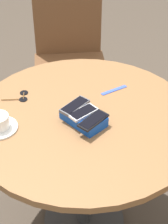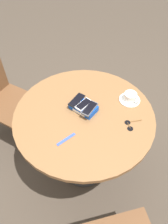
# 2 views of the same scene
# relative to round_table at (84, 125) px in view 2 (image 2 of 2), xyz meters

# --- Properties ---
(ground_plane) EXTENTS (8.00, 8.00, 0.00)m
(ground_plane) POSITION_rel_round_table_xyz_m (0.00, 0.00, -0.59)
(ground_plane) COLOR #42382D
(round_table) EXTENTS (0.95, 0.95, 0.71)m
(round_table) POSITION_rel_round_table_xyz_m (0.00, 0.00, 0.00)
(round_table) COLOR #2D2D2D
(round_table) RESTS_ON ground_plane
(phone_box) EXTENTS (0.18, 0.12, 0.04)m
(phone_box) POSITION_rel_round_table_xyz_m (-0.03, 0.03, 0.14)
(phone_box) COLOR #0F42AD
(phone_box) RESTS_ON round_table
(phone_black) EXTENTS (0.06, 0.13, 0.01)m
(phone_black) POSITION_rel_round_table_xyz_m (-0.09, 0.04, 0.17)
(phone_black) COLOR black
(phone_black) RESTS_ON phone_box
(phone_white) EXTENTS (0.07, 0.13, 0.01)m
(phone_white) POSITION_rel_round_table_xyz_m (-0.03, 0.03, 0.17)
(phone_white) COLOR silver
(phone_white) RESTS_ON phone_box
(phone_gray) EXTENTS (0.06, 0.14, 0.01)m
(phone_gray) POSITION_rel_round_table_xyz_m (0.03, 0.02, 0.17)
(phone_gray) COLOR #515156
(phone_gray) RESTS_ON phone_box
(saucer) EXTENTS (0.15, 0.15, 0.01)m
(saucer) POSITION_rel_round_table_xyz_m (0.19, 0.29, 0.12)
(saucer) COLOR white
(saucer) RESTS_ON round_table
(coffee_cup) EXTENTS (0.12, 0.09, 0.06)m
(coffee_cup) POSITION_rel_round_table_xyz_m (0.20, 0.29, 0.16)
(coffee_cup) COLOR white
(coffee_cup) RESTS_ON saucer
(lanyard_strap) EXTENTS (0.05, 0.13, 0.00)m
(lanyard_strap) POSITION_rel_round_table_xyz_m (0.03, -0.23, 0.12)
(lanyard_strap) COLOR blue
(lanyard_strap) RESTS_ON round_table
(sunglasses) EXTENTS (0.09, 0.12, 0.01)m
(sunglasses) POSITION_rel_round_table_xyz_m (0.30, 0.09, 0.12)
(sunglasses) COLOR black
(sunglasses) RESTS_ON round_table
(chair_near_window) EXTENTS (0.43, 0.43, 0.79)m
(chair_near_window) POSITION_rel_round_table_xyz_m (-0.80, -0.07, -0.17)
(chair_near_window) COLOR brown
(chair_near_window) RESTS_ON ground_plane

